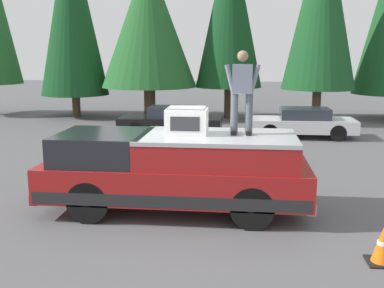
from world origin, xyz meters
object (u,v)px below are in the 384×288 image
(compressor_unit, at_px, (187,121))
(parked_car_black, at_px, (171,121))
(pickup_truck, at_px, (175,171))
(traffic_cone, at_px, (383,246))
(parked_car_silver, at_px, (302,123))
(person_on_truck_bed, at_px, (242,90))

(compressor_unit, height_order, parked_car_black, compressor_unit)
(pickup_truck, bearing_deg, parked_car_black, 9.36)
(pickup_truck, height_order, compressor_unit, compressor_unit)
(pickup_truck, distance_m, compressor_unit, 1.08)
(compressor_unit, height_order, traffic_cone, compressor_unit)
(parked_car_black, relative_size, traffic_cone, 6.61)
(parked_car_silver, bearing_deg, compressor_unit, 159.11)
(traffic_cone, bearing_deg, parked_car_silver, -0.45)
(compressor_unit, relative_size, person_on_truck_bed, 0.50)
(compressor_unit, xyz_separation_m, parked_car_silver, (9.12, -3.48, -1.35))
(compressor_unit, height_order, parked_car_silver, compressor_unit)
(parked_car_black, bearing_deg, traffic_cone, -155.43)
(parked_car_silver, bearing_deg, pickup_truck, 157.88)
(person_on_truck_bed, bearing_deg, parked_car_black, 17.62)
(parked_car_silver, height_order, traffic_cone, parked_car_silver)
(person_on_truck_bed, height_order, traffic_cone, person_on_truck_bed)
(person_on_truck_bed, bearing_deg, traffic_cone, -134.50)
(compressor_unit, bearing_deg, parked_car_silver, -20.89)
(person_on_truck_bed, xyz_separation_m, parked_car_black, (8.97, 2.85, -1.97))
(person_on_truck_bed, relative_size, parked_car_silver, 0.41)
(compressor_unit, distance_m, traffic_cone, 4.34)
(person_on_truck_bed, bearing_deg, parked_car_silver, -14.68)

